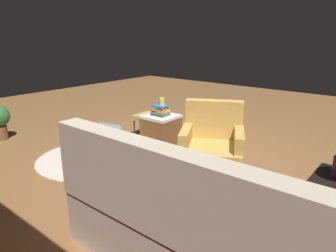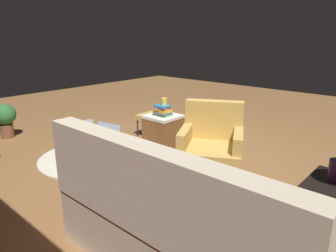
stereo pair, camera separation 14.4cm
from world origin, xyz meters
name	(u,v)px [view 2 (the right image)]	position (x,y,z in m)	size (l,w,h in m)	color
ground	(178,156)	(0.00, 0.00, 0.00)	(12.00, 12.00, 0.00)	olive
couch	(183,229)	(-1.40, 1.63, 0.33)	(1.90, 0.86, 1.00)	beige
armchair	(211,149)	(-0.72, 0.28, 0.36)	(0.90, 0.91, 0.87)	tan
laptop_desk	(116,144)	(0.07, 1.00, 0.42)	(0.56, 0.44, 0.48)	olive
laptop	(113,136)	(0.07, 1.04, 0.53)	(0.35, 0.29, 0.21)	silver
wicker_hamper	(163,131)	(0.40, -0.14, 0.24)	(0.45, 0.45, 0.48)	brown
book_stack_hamper	(163,110)	(0.40, -0.13, 0.55)	(0.25, 0.20, 0.15)	#338C4C
yellow_mug	(164,101)	(0.39, -0.15, 0.68)	(0.08, 0.08, 0.10)	#E5D14C
ottoman	(152,118)	(0.87, -0.39, 0.31)	(0.40, 0.40, 0.36)	tan
circular_rug	(92,157)	(0.83, 0.81, 0.01)	(1.40, 1.40, 0.01)	beige
pet_bowl_steel	(88,122)	(2.29, -0.14, 0.03)	(0.20, 0.20, 0.05)	silver
potted_plant	(5,117)	(2.57, 1.21, 0.33)	(0.34, 0.34, 0.55)	brown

